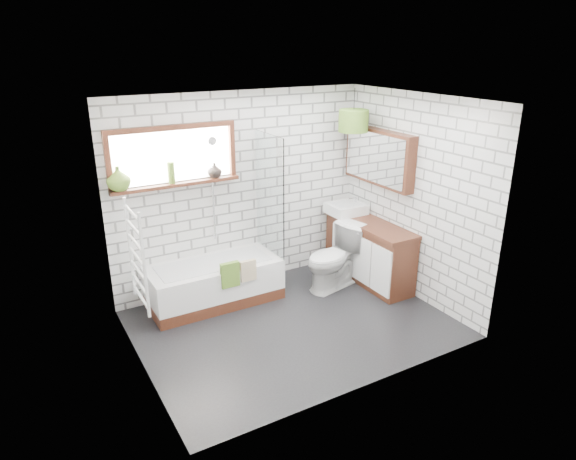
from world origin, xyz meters
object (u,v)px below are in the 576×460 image
bathtub (214,283)px  toilet (334,258)px  basin (346,209)px  pendant (353,121)px

bathtub → toilet: 1.56m
basin → pendant: pendant is taller
basin → bathtub: bearing=-179.5°
bathtub → basin: basin is taller
bathtub → pendant: pendant is taller
basin → pendant: size_ratio=1.28×
toilet → pendant: bearing=111.0°
toilet → pendant: 1.76m
bathtub → toilet: size_ratio=1.93×
basin → pendant: bearing=-108.2°
bathtub → basin: 2.07m
bathtub → pendant: bearing=-3.6°
bathtub → basin: (1.97, 0.02, 0.63)m
bathtub → pendant: (1.93, -0.12, 1.84)m
bathtub → pendant: size_ratio=4.26×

